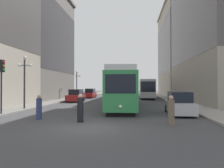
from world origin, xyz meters
The scene contains 16 objects.
ground_plane centered at (0.00, 0.00, 0.00)m, with size 200.00×200.00×0.00m, color #424244.
sidewalk_left centered at (-8.72, 40.00, 0.07)m, with size 2.70×120.00×0.15m, color gray.
sidewalk_right centered at (8.72, 40.00, 0.07)m, with size 2.70×120.00×0.15m, color gray.
streetcar centered at (1.25, 11.25, 2.10)m, with size 3.03×14.79×3.89m.
transit_bus centered at (4.89, 29.36, 1.95)m, with size 2.83×11.70×3.45m.
parked_car_left_near centered at (-6.07, 19.80, 0.84)m, with size 1.90×4.83×1.82m.
parked_car_left_mid centered at (-6.07, 30.47, 0.84)m, with size 1.89×4.69×1.82m.
parked_car_right_far centered at (6.07, 6.27, 0.84)m, with size 2.06×5.07×1.82m.
pedestrian_crossing_near centered at (-0.94, 1.80, 0.83)m, with size 0.40×0.40×1.79m.
pedestrian_crossing_far centered at (4.54, 1.15, 0.81)m, with size 0.39×0.39×1.74m.
pedestrian_on_sidewalk centered at (-4.03, 2.64, 0.79)m, with size 0.38×0.38×1.69m.
traffic_light_near_left centered at (-7.75, 4.20, 3.36)m, with size 0.47×0.36×4.16m.
lamp_post_left_near centered at (-7.97, 8.14, 3.48)m, with size 1.41×0.36×5.03m.
lamp_post_left_far centered at (-7.97, 27.37, 3.42)m, with size 1.41×0.36×4.92m.
building_left_corner centered at (-15.11, 24.85, 9.99)m, with size 10.68×17.27×19.43m.
building_right_corner centered at (18.04, 45.06, 11.61)m, with size 16.54×23.08×22.56m.
Camera 1 is at (2.37, -11.58, 2.26)m, focal length 34.71 mm.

